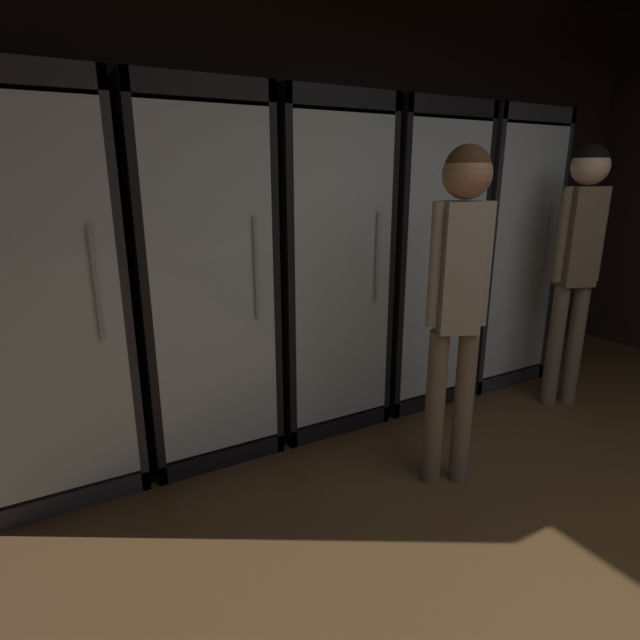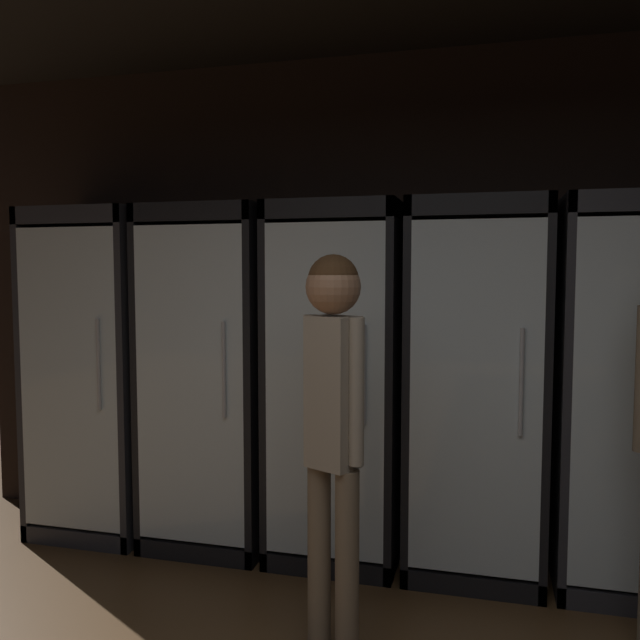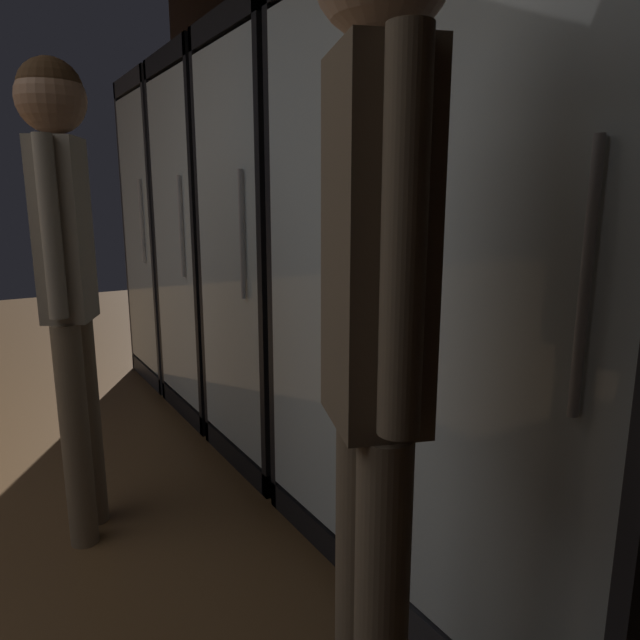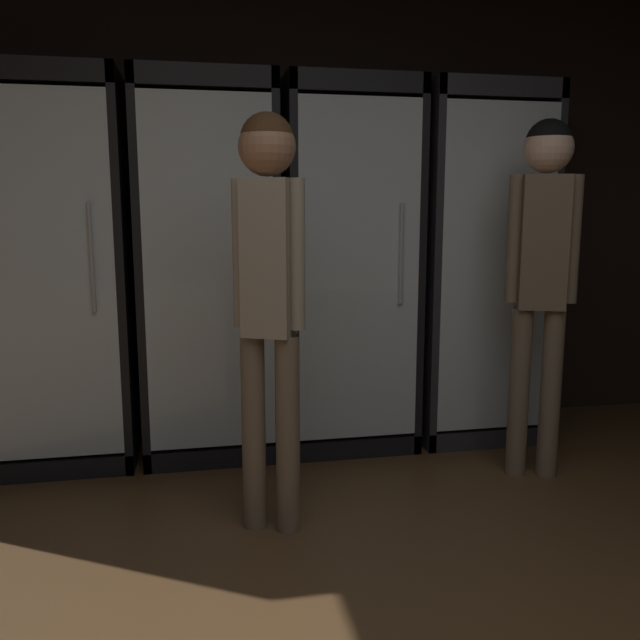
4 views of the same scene
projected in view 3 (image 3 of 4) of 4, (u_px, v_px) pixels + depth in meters
wall_back at (429, 147)px, 2.23m from camera, size 6.00×0.06×2.80m
cooler_far_left at (188, 237)px, 3.84m from camera, size 0.69×0.62×1.94m
cooler_left at (232, 244)px, 3.23m from camera, size 0.69×0.62×1.94m
cooler_center at (295, 256)px, 2.61m from camera, size 0.69×0.62×1.94m
cooler_right at (398, 275)px, 2.00m from camera, size 0.69×0.62×1.94m
cooler_far_right at (593, 308)px, 1.39m from camera, size 0.69×0.62×1.94m
shopper_near at (65, 246)px, 1.91m from camera, size 0.27×0.22×1.64m
shopper_far at (376, 272)px, 0.97m from camera, size 0.31×0.22×1.69m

